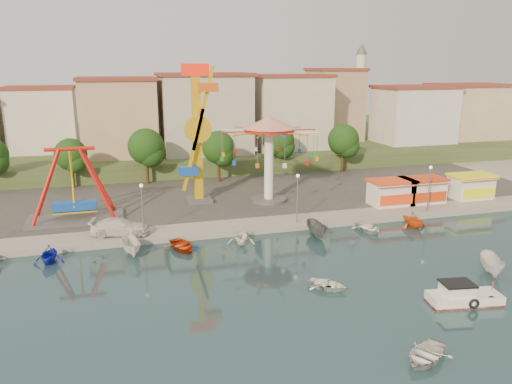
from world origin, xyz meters
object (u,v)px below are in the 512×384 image
object	(u,v)px
kamikaze_tower	(199,137)
rowboat_a	(328,285)
skiff	(492,265)
pirate_ship_ride	(73,186)
van	(120,227)
cabin_motorboat	(463,297)
wave_swinger	(269,140)

from	to	relation	value
kamikaze_tower	rowboat_a	bearing A→B (deg)	-77.84
rowboat_a	skiff	bearing A→B (deg)	-50.51
rowboat_a	pirate_ship_ride	bearing A→B (deg)	86.00
kamikaze_tower	van	world-z (taller)	kamikaze_tower
cabin_motorboat	van	size ratio (longest dim) A/B	0.96
cabin_motorboat	skiff	xyz separation A→B (m)	(5.85, 3.87, 0.31)
cabin_motorboat	van	distance (m)	31.53
kamikaze_tower	wave_swinger	xyz separation A→B (m)	(8.17, -1.94, -0.40)
kamikaze_tower	wave_swinger	size ratio (longest dim) A/B	1.42
cabin_motorboat	pirate_ship_ride	bearing A→B (deg)	144.80
pirate_ship_ride	skiff	world-z (taller)	pirate_ship_ride
skiff	cabin_motorboat	bearing A→B (deg)	-118.75
wave_swinger	van	distance (m)	20.69
wave_swinger	skiff	xyz separation A→B (m)	(11.62, -24.96, -7.40)
kamikaze_tower	van	distance (m)	15.60
wave_swinger	rowboat_a	bearing A→B (deg)	-96.31
kamikaze_tower	rowboat_a	xyz separation A→B (m)	(5.54, -25.71, -8.27)
pirate_ship_ride	rowboat_a	xyz separation A→B (m)	(19.76, -22.15, -4.07)
kamikaze_tower	wave_swinger	bearing A→B (deg)	-13.38
wave_swinger	van	world-z (taller)	wave_swinger
kamikaze_tower	pirate_ship_ride	bearing A→B (deg)	-165.94
pirate_ship_ride	van	size ratio (longest dim) A/B	1.75
kamikaze_tower	rowboat_a	world-z (taller)	kamikaze_tower
rowboat_a	van	xyz separation A→B (m)	(-15.22, 15.80, 1.10)
van	rowboat_a	bearing A→B (deg)	-124.40
cabin_motorboat	skiff	distance (m)	7.02
cabin_motorboat	rowboat_a	xyz separation A→B (m)	(-8.41, 5.06, -0.16)
pirate_ship_ride	cabin_motorboat	size ratio (longest dim) A/B	1.83
skiff	van	xyz separation A→B (m)	(-29.47, 16.99, 0.63)
pirate_ship_ride	cabin_motorboat	bearing A→B (deg)	-44.01
wave_swinger	van	bearing A→B (deg)	-155.94
kamikaze_tower	cabin_motorboat	xyz separation A→B (m)	(13.94, -30.77, -8.10)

